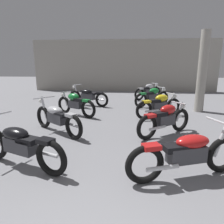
{
  "coord_description": "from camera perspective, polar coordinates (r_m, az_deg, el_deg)",
  "views": [
    {
      "loc": [
        0.52,
        -0.33,
        1.92
      ],
      "look_at": [
        0.0,
        5.34,
        0.55
      ],
      "focal_mm": 32.11,
      "sensor_mm": 36.0,
      "label": 1
    }
  ],
  "objects": [
    {
      "name": "motorcycle_left_row_4",
      "position": [
        9.51,
        -6.91,
        4.54
      ],
      "size": [
        2.05,
        1.01,
        0.97
      ],
      "color": "black",
      "rests_on": "ground"
    },
    {
      "name": "motorcycle_left_row_3",
      "position": [
        7.7,
        -10.37,
        2.35
      ],
      "size": [
        1.75,
        1.11,
        0.88
      ],
      "color": "black",
      "rests_on": "ground"
    },
    {
      "name": "support_pillar",
      "position": [
        8.89,
        24.3,
        10.29
      ],
      "size": [
        0.36,
        0.36,
        3.2
      ],
      "primitive_type": "cylinder",
      "color": "#9E998E",
      "rests_on": "ground"
    },
    {
      "name": "motorcycle_right_row_5",
      "position": [
        11.35,
        10.24,
        5.9
      ],
      "size": [
        1.56,
        1.38,
        0.88
      ],
      "color": "black",
      "rests_on": "ground"
    },
    {
      "name": "motorcycle_right_row_4",
      "position": [
        9.44,
        11.44,
        4.34
      ],
      "size": [
        1.69,
        1.2,
        0.88
      ],
      "color": "black",
      "rests_on": "ground"
    },
    {
      "name": "motorcycle_right_row_2",
      "position": [
        5.64,
        14.93,
        -1.96
      ],
      "size": [
        1.62,
        1.31,
        0.88
      ],
      "color": "black",
      "rests_on": "ground"
    },
    {
      "name": "back_wall",
      "position": [
        14.67,
        3.31,
        13.01
      ],
      "size": [
        13.08,
        0.24,
        3.6
      ],
      "primitive_type": "cube",
      "color": "#9E998E",
      "rests_on": "ground"
    },
    {
      "name": "motorcycle_right_row_3",
      "position": [
        7.49,
        13.34,
        1.91
      ],
      "size": [
        1.76,
        1.08,
        0.88
      ],
      "color": "black",
      "rests_on": "ground"
    },
    {
      "name": "motorcycle_left_row_1",
      "position": [
        4.18,
        -24.78,
        -8.31
      ],
      "size": [
        2.06,
        0.98,
        0.97
      ],
      "color": "black",
      "rests_on": "ground"
    },
    {
      "name": "motorcycle_right_row_1",
      "position": [
        3.67,
        20.6,
        -10.9
      ],
      "size": [
        2.08,
        0.94,
        0.97
      ],
      "color": "black",
      "rests_on": "ground"
    },
    {
      "name": "motorcycle_left_row_2",
      "position": [
        5.84,
        -15.43,
        -1.52
      ],
      "size": [
        1.81,
        1.38,
        0.97
      ],
      "color": "black",
      "rests_on": "ground"
    }
  ]
}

